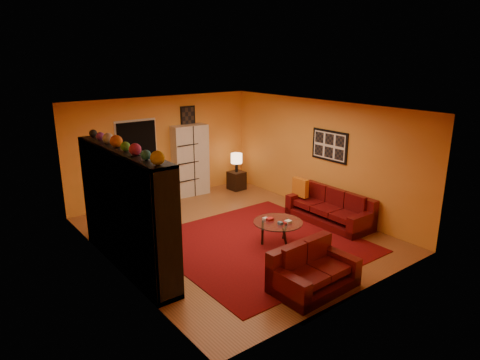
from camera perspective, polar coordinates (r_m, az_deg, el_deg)
floor at (r=8.94m, az=-0.83°, el=-7.20°), size 6.00×6.00×0.00m
ceiling at (r=8.24m, az=-0.91°, el=9.59°), size 6.00×6.00×0.00m
wall_back at (r=10.98m, az=-10.26°, el=4.18°), size 6.00×0.00×6.00m
wall_front at (r=6.46m, az=15.26°, el=-4.87°), size 6.00×0.00×6.00m
wall_left at (r=7.36m, az=-16.72°, el=-2.37°), size 0.00×6.00×6.00m
wall_right at (r=10.14m, az=10.57°, el=3.15°), size 0.00×6.00×6.00m
rug at (r=8.49m, az=2.57°, el=-8.50°), size 3.60×3.60×0.01m
doorway at (r=10.72m, az=-13.41°, el=2.16°), size 0.95×0.10×2.04m
wall_art_right at (r=9.87m, az=11.87°, el=4.50°), size 0.03×1.00×0.70m
wall_art_back at (r=11.19m, az=-6.98°, el=8.45°), size 0.42×0.03×0.52m
entertainment_unit at (r=7.51m, az=-14.97°, el=-3.85°), size 0.45×3.00×2.10m
tv at (r=7.48m, az=-14.35°, el=-4.35°), size 0.95×0.13×0.55m
sofa at (r=9.68m, az=12.11°, el=-3.84°), size 0.81×1.96×0.85m
loveseat at (r=7.01m, az=9.38°, el=-11.83°), size 1.39×0.86×0.85m
throw_pillow at (r=9.95m, az=8.05°, el=-0.98°), size 0.12×0.42×0.42m
coffee_table at (r=8.32m, az=5.08°, el=-5.87°), size 0.95×0.95×0.47m
storage_cabinet at (r=11.21m, az=-6.67°, el=2.61°), size 0.95×0.48×1.85m
bowl_chair at (r=9.92m, az=-13.83°, el=-3.41°), size 0.68×0.68×0.55m
side_table at (r=11.73m, az=-0.46°, el=-0.06°), size 0.42×0.42×0.50m
table_lamp at (r=11.57m, az=-0.47°, el=2.84°), size 0.30×0.30×0.51m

